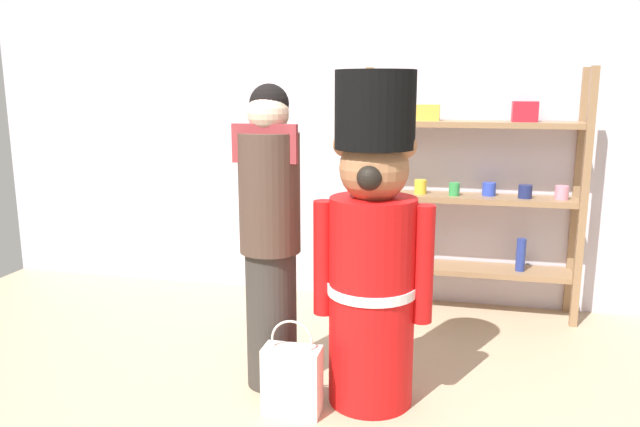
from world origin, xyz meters
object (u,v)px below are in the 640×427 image
at_px(teddy_bear_guard, 373,251).
at_px(shopping_bag, 292,379).
at_px(merchandise_shelf, 472,192).
at_px(person_shopper, 270,233).

height_order(teddy_bear_guard, shopping_bag, teddy_bear_guard).
bearing_deg(shopping_bag, teddy_bear_guard, 31.49).
bearing_deg(merchandise_shelf, person_shopper, -126.85).
xyz_separation_m(merchandise_shelf, shopping_bag, (-0.87, -1.72, -0.71)).
distance_m(merchandise_shelf, person_shopper, 1.79).
xyz_separation_m(merchandise_shelf, teddy_bear_guard, (-0.51, -1.49, -0.07)).
distance_m(person_shopper, shopping_bag, 0.77).
bearing_deg(shopping_bag, merchandise_shelf, 63.02).
xyz_separation_m(teddy_bear_guard, person_shopper, (-0.57, 0.06, 0.05)).
relative_size(merchandise_shelf, teddy_bear_guard, 1.03).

